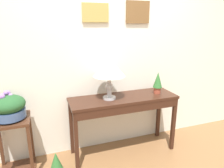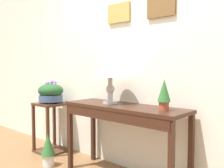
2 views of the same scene
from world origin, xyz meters
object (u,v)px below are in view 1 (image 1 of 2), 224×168
at_px(potted_plant_on_console, 158,82).
at_px(pedestal_stand_left, 15,147).
at_px(table_lamp, 109,69).
at_px(planter_bowl_wide, 9,107).
at_px(potted_plant_floor, 57,167).
at_px(console_table, 124,105).

bearing_deg(potted_plant_on_console, pedestal_stand_left, 179.21).
bearing_deg(table_lamp, planter_bowl_wide, 179.40).
relative_size(pedestal_stand_left, potted_plant_floor, 1.77).
bearing_deg(pedestal_stand_left, potted_plant_floor, -38.71).
xyz_separation_m(console_table, pedestal_stand_left, (-1.32, 0.04, -0.34)).
bearing_deg(potted_plant_floor, console_table, 18.44).
bearing_deg(console_table, table_lamp, 172.55).
height_order(potted_plant_on_console, potted_plant_floor, potted_plant_on_console).
bearing_deg(potted_plant_on_console, table_lamp, 178.86).
height_order(console_table, potted_plant_on_console, potted_plant_on_console).
bearing_deg(pedestal_stand_left, planter_bowl_wide, 120.60).
distance_m(table_lamp, potted_plant_floor, 1.23).
bearing_deg(potted_plant_floor, potted_plant_on_console, 12.74).
relative_size(potted_plant_on_console, pedestal_stand_left, 0.42).
bearing_deg(table_lamp, pedestal_stand_left, 179.42).
xyz_separation_m(potted_plant_on_console, pedestal_stand_left, (-1.80, 0.02, -0.60)).
bearing_deg(planter_bowl_wide, table_lamp, -0.60).
distance_m(table_lamp, potted_plant_on_console, 0.71).
bearing_deg(potted_plant_on_console, console_table, -178.60).
relative_size(table_lamp, potted_plant_on_console, 1.75).
xyz_separation_m(pedestal_stand_left, planter_bowl_wide, (-0.00, 0.00, 0.48)).
relative_size(potted_plant_on_console, potted_plant_floor, 0.74).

